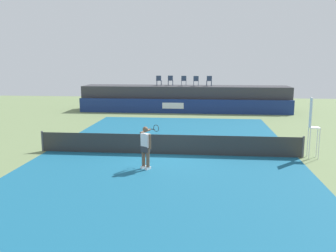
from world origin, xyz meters
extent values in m
plane|color=#6B7F51|center=(0.00, 3.00, 0.00)|extent=(48.00, 48.00, 0.00)
cube|color=#16597A|center=(0.00, 0.00, 0.00)|extent=(12.00, 22.00, 0.00)
cube|color=navy|center=(0.00, 13.50, 0.60)|extent=(18.00, 0.20, 1.20)
cube|color=white|center=(-0.92, 13.39, 0.66)|extent=(1.80, 0.02, 0.50)
cube|color=#38383D|center=(0.00, 15.30, 1.10)|extent=(18.00, 2.80, 2.20)
cylinder|color=#2D3D56|center=(-2.13, 15.56, 2.42)|extent=(0.04, 0.04, 0.44)
cylinder|color=#2D3D56|center=(-2.53, 15.57, 2.42)|extent=(0.04, 0.04, 0.44)
cylinder|color=#2D3D56|center=(-2.14, 15.16, 2.42)|extent=(0.04, 0.04, 0.44)
cylinder|color=#2D3D56|center=(-2.54, 15.17, 2.42)|extent=(0.04, 0.04, 0.44)
cube|color=#2D3D56|center=(-2.33, 15.36, 2.66)|extent=(0.45, 0.45, 0.03)
cube|color=#2D3D56|center=(-2.34, 15.16, 2.88)|extent=(0.44, 0.04, 0.42)
cylinder|color=#2D3D56|center=(-1.13, 15.77, 2.42)|extent=(0.04, 0.04, 0.44)
cylinder|color=#2D3D56|center=(-1.54, 15.76, 2.42)|extent=(0.04, 0.04, 0.44)
cylinder|color=#2D3D56|center=(-1.12, 15.36, 2.42)|extent=(0.04, 0.04, 0.44)
cylinder|color=#2D3D56|center=(-1.52, 15.35, 2.42)|extent=(0.04, 0.04, 0.44)
cube|color=#2D3D56|center=(-1.33, 15.56, 2.66)|extent=(0.45, 0.45, 0.03)
cube|color=#2D3D56|center=(-1.32, 15.35, 2.88)|extent=(0.44, 0.04, 0.42)
cylinder|color=#2D3D56|center=(0.06, 15.47, 2.42)|extent=(0.04, 0.04, 0.44)
cylinder|color=#2D3D56|center=(-0.34, 15.44, 2.42)|extent=(0.04, 0.04, 0.44)
cylinder|color=#2D3D56|center=(0.09, 15.06, 2.42)|extent=(0.04, 0.04, 0.44)
cylinder|color=#2D3D56|center=(-0.31, 15.04, 2.42)|extent=(0.04, 0.04, 0.44)
cube|color=#2D3D56|center=(-0.13, 15.25, 2.66)|extent=(0.47, 0.47, 0.03)
cube|color=#2D3D56|center=(-0.11, 15.04, 2.88)|extent=(0.44, 0.05, 0.42)
cylinder|color=#2D3D56|center=(1.15, 15.21, 2.42)|extent=(0.04, 0.04, 0.44)
cylinder|color=#2D3D56|center=(0.75, 15.20, 2.42)|extent=(0.04, 0.04, 0.44)
cylinder|color=#2D3D56|center=(1.15, 14.80, 2.42)|extent=(0.04, 0.04, 0.44)
cylinder|color=#2D3D56|center=(0.75, 14.80, 2.42)|extent=(0.04, 0.04, 0.44)
cube|color=#2D3D56|center=(0.95, 15.00, 2.66)|extent=(0.44, 0.44, 0.03)
cube|color=#2D3D56|center=(0.95, 14.79, 2.88)|extent=(0.44, 0.03, 0.42)
cylinder|color=#2D3D56|center=(2.27, 15.48, 2.42)|extent=(0.04, 0.04, 0.44)
cylinder|color=#2D3D56|center=(1.87, 15.45, 2.42)|extent=(0.04, 0.04, 0.44)
cylinder|color=#2D3D56|center=(2.30, 15.08, 2.42)|extent=(0.04, 0.04, 0.44)
cylinder|color=#2D3D56|center=(1.90, 15.05, 2.42)|extent=(0.04, 0.04, 0.44)
cube|color=#2D3D56|center=(2.08, 15.26, 2.66)|extent=(0.47, 0.47, 0.03)
cube|color=#2D3D56|center=(2.10, 15.06, 2.88)|extent=(0.44, 0.06, 0.42)
cylinder|color=white|center=(6.83, -0.21, 0.70)|extent=(0.04, 0.04, 1.40)
cylinder|color=white|center=(6.85, 0.19, 0.70)|extent=(0.04, 0.04, 1.40)
cylinder|color=white|center=(6.42, -0.19, 0.70)|extent=(0.04, 0.04, 1.40)
cylinder|color=white|center=(6.45, 0.21, 0.70)|extent=(0.04, 0.04, 1.40)
cube|color=white|center=(6.64, 0.00, 1.41)|extent=(0.47, 0.47, 0.03)
cube|color=white|center=(6.43, 0.01, 2.09)|extent=(0.05, 0.44, 1.33)
cube|color=#2D2D2D|center=(0.00, 0.00, 0.47)|extent=(12.40, 0.02, 0.95)
cylinder|color=#4C4C51|center=(-6.20, 0.00, 0.50)|extent=(0.10, 0.10, 1.00)
cylinder|color=#4C4C51|center=(6.20, 0.00, 0.50)|extent=(0.10, 0.10, 1.00)
cube|color=white|center=(-0.59, -2.49, 0.05)|extent=(0.24, 0.28, 0.10)
cylinder|color=brown|center=(-0.59, -2.49, 0.51)|extent=(0.14, 0.14, 0.82)
cube|color=white|center=(-0.79, -2.37, 0.05)|extent=(0.24, 0.28, 0.10)
cylinder|color=brown|center=(-0.79, -2.37, 0.51)|extent=(0.14, 0.14, 0.82)
cube|color=#333338|center=(-0.69, -2.43, 0.84)|extent=(0.40, 0.37, 0.24)
cube|color=silver|center=(-0.69, -2.43, 1.20)|extent=(0.41, 0.36, 0.56)
sphere|color=brown|center=(-0.69, -2.43, 1.66)|extent=(0.22, 0.22, 0.22)
cylinder|color=brown|center=(-0.48, -2.56, 1.18)|extent=(0.09, 0.09, 0.60)
cylinder|color=brown|center=(-0.75, -2.07, 1.50)|extent=(0.40, 0.56, 0.14)
cylinder|color=black|center=(-0.53, -1.72, 1.53)|extent=(0.27, 0.19, 0.03)
torus|color=black|center=(-0.37, -1.47, 1.53)|extent=(0.27, 0.18, 0.30)
sphere|color=#D8EA33|center=(-2.04, 2.62, 0.04)|extent=(0.07, 0.07, 0.07)
camera|label=1|loc=(1.63, -16.53, 4.39)|focal=38.52mm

